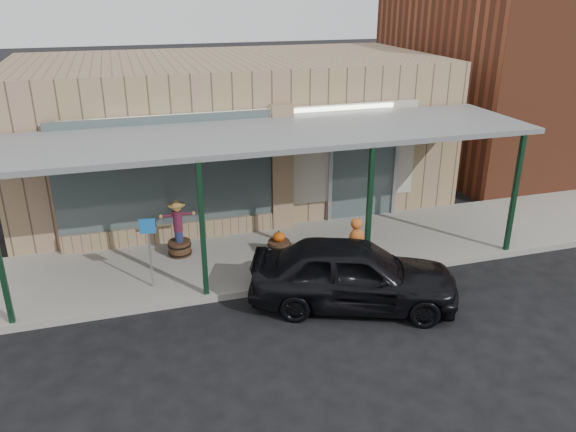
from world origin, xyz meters
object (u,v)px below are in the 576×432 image
object	(u,v)px
barrel_scarecrow	(179,237)
barrel_pumpkin	(279,246)
handicap_sign	(149,244)
parked_sedan	(353,274)

from	to	relation	value
barrel_scarecrow	barrel_pumpkin	bearing A→B (deg)	-20.27
handicap_sign	barrel_scarecrow	bearing A→B (deg)	67.78
barrel_scarecrow	barrel_pumpkin	size ratio (longest dim) A/B	2.01
barrel_scarecrow	parked_sedan	size ratio (longest dim) A/B	0.31
barrel_scarecrow	parked_sedan	xyz separation A→B (m)	(3.13, -3.04, 0.10)
parked_sedan	handicap_sign	bearing A→B (deg)	88.13
barrel_scarecrow	handicap_sign	bearing A→B (deg)	-121.46
barrel_scarecrow	barrel_pumpkin	xyz separation A→B (m)	(2.25, -0.68, -0.25)
barrel_pumpkin	parked_sedan	bearing A→B (deg)	-69.56
parked_sedan	barrel_pumpkin	bearing A→B (deg)	41.85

